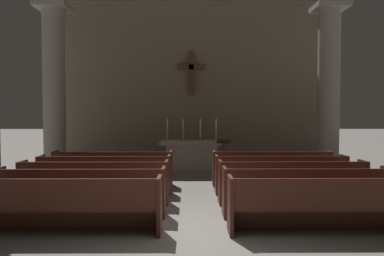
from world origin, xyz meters
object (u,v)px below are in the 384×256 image
pew_right_row_5 (272,168)px  candlestick_inner_left (183,134)px  column_left_second (54,90)px  pew_right_row_4 (281,174)px  candlestick_inner_right (200,134)px  pew_left_row_2 (81,192)px  pew_right_row_1 (326,205)px  pew_left_row_1 (63,206)px  altar (192,154)px  pew_right_row_2 (307,192)px  pew_left_row_5 (113,169)px  lectern (224,158)px  candlestick_outer_right (216,134)px  pew_right_row_3 (292,182)px  pew_left_row_4 (105,175)px  candlestick_outer_left (167,134)px  column_right_second (329,90)px  pew_left_row_3 (94,182)px

pew_right_row_5 → candlestick_inner_left: 3.93m
pew_right_row_5 → column_left_second: (-6.88, 2.89, 2.28)m
pew_right_row_4 → candlestick_inner_right: bearing=114.8°
pew_left_row_2 → pew_right_row_1: 4.43m
pew_left_row_1 → pew_right_row_1: size_ratio=1.00×
pew_right_row_5 → candlestick_inner_left: size_ratio=4.22×
pew_right_row_5 → column_left_second: bearing=157.2°
altar → candlestick_inner_left: 0.78m
pew_left_row_2 → pew_right_row_2: size_ratio=1.00×
pew_left_row_1 → pew_left_row_2: (0.00, 1.03, 0.00)m
pew_left_row_5 → column_left_second: size_ratio=0.56×
altar → candlestick_inner_left: size_ratio=2.90×
lectern → pew_right_row_4: bearing=-67.9°
candlestick_inner_right → candlestick_outer_right: (0.55, 0.00, 0.00)m
pew_right_row_3 → pew_left_row_2: bearing=-166.5°
pew_left_row_2 → column_left_second: size_ratio=0.56×
pew_left_row_4 → candlestick_outer_left: size_ratio=4.22×
candlestick_outer_right → pew_right_row_3: bearing=-75.5°
column_left_second → altar: bearing=1.0°
pew_right_row_5 → column_left_second: column_left_second is taller
pew_left_row_4 → column_right_second: column_right_second is taller
pew_left_row_2 → column_right_second: 9.40m
lectern → candlestick_inner_right: bearing=120.7°
pew_left_row_3 → candlestick_outer_left: 5.26m
pew_right_row_1 → candlestick_inner_left: (-2.45, 7.11, 0.78)m
pew_left_row_1 → candlestick_outer_right: bearing=67.1°
column_right_second → pew_left_row_1: bearing=-134.4°
pew_left_row_5 → candlestick_outer_right: size_ratio=4.22×
pew_left_row_4 → candlestick_outer_right: bearing=53.1°
pew_left_row_3 → pew_right_row_4: size_ratio=1.00×
candlestick_outer_left → column_right_second: bearing=-0.9°
pew_right_row_2 → lectern: lectern is taller
pew_right_row_1 → lectern: (-1.14, 5.91, 0.07)m
pew_left_row_3 → pew_left_row_4: 1.03m
pew_right_row_5 → pew_right_row_3: bearing=-90.0°
pew_left_row_3 → pew_right_row_4: 4.43m
altar → candlestick_outer_right: size_ratio=2.90×
altar → pew_left_row_2: bearing=-109.5°
pew_left_row_5 → candlestick_outer_right: (3.00, 2.97, 0.78)m
altar → candlestick_outer_left: (-0.85, 0.00, 0.72)m
column_left_second → column_right_second: bearing=0.0°
pew_right_row_1 → pew_right_row_2: same height
pew_right_row_1 → column_right_second: (2.57, 7.03, 2.28)m
pew_left_row_1 → altar: 7.43m
pew_right_row_2 → candlestick_inner_right: 6.40m
pew_left_row_4 → pew_left_row_1: bearing=-90.0°
candlestick_outer_left → pew_right_row_3: bearing=-59.2°
pew_left_row_3 → pew_left_row_1: bearing=-90.0°
pew_right_row_5 → altar: 3.67m
pew_left_row_4 → pew_right_row_2: size_ratio=1.00×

